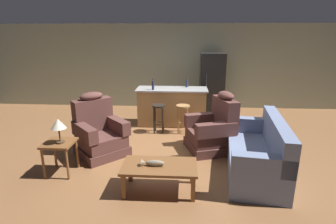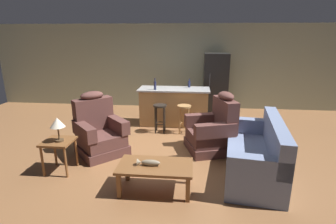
# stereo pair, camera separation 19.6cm
# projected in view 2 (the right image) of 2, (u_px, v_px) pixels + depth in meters

# --- Properties ---
(ground_plane) EXTENTS (12.00, 12.00, 0.00)m
(ground_plane) POSITION_uv_depth(u_px,v_px,m) (169.00, 144.00, 5.63)
(ground_plane) COLOR brown
(back_wall) EXTENTS (12.00, 0.05, 2.60)m
(back_wall) POSITION_uv_depth(u_px,v_px,m) (179.00, 67.00, 8.25)
(back_wall) COLOR #9EA88E
(back_wall) RESTS_ON ground_plane
(coffee_table) EXTENTS (1.10, 0.60, 0.42)m
(coffee_table) POSITION_uv_depth(u_px,v_px,m) (155.00, 168.00, 3.86)
(coffee_table) COLOR brown
(coffee_table) RESTS_ON ground_plane
(fish_figurine) EXTENTS (0.34, 0.10, 0.10)m
(fish_figurine) POSITION_uv_depth(u_px,v_px,m) (148.00, 163.00, 3.82)
(fish_figurine) COLOR #4C3823
(fish_figurine) RESTS_ON coffee_table
(couch) EXTENTS (1.10, 2.00, 0.94)m
(couch) POSITION_uv_depth(u_px,v_px,m) (257.00, 155.00, 4.34)
(couch) COLOR #707FA3
(couch) RESTS_ON ground_plane
(recliner_near_lamp) EXTENTS (1.19, 1.19, 1.20)m
(recliner_near_lamp) POSITION_uv_depth(u_px,v_px,m) (99.00, 132.00, 5.15)
(recliner_near_lamp) COLOR brown
(recliner_near_lamp) RESTS_ON ground_plane
(recliner_near_island) EXTENTS (1.05, 1.05, 1.20)m
(recliner_near_island) POSITION_uv_depth(u_px,v_px,m) (214.00, 131.00, 5.23)
(recliner_near_island) COLOR brown
(recliner_near_island) RESTS_ON ground_plane
(end_table) EXTENTS (0.48, 0.48, 0.56)m
(end_table) POSITION_uv_depth(u_px,v_px,m) (59.00, 146.00, 4.40)
(end_table) COLOR brown
(end_table) RESTS_ON ground_plane
(table_lamp) EXTENTS (0.24, 0.24, 0.41)m
(table_lamp) POSITION_uv_depth(u_px,v_px,m) (57.00, 124.00, 4.26)
(table_lamp) COLOR #4C3823
(table_lamp) RESTS_ON end_table
(kitchen_island) EXTENTS (1.80, 0.70, 0.95)m
(kitchen_island) POSITION_uv_depth(u_px,v_px,m) (174.00, 106.00, 6.79)
(kitchen_island) COLOR #AD7F4C
(kitchen_island) RESTS_ON ground_plane
(bar_stool_left) EXTENTS (0.32, 0.32, 0.68)m
(bar_stool_left) POSITION_uv_depth(u_px,v_px,m) (160.00, 113.00, 6.21)
(bar_stool_left) COLOR black
(bar_stool_left) RESTS_ON ground_plane
(bar_stool_right) EXTENTS (0.32, 0.32, 0.68)m
(bar_stool_right) POSITION_uv_depth(u_px,v_px,m) (184.00, 114.00, 6.16)
(bar_stool_right) COLOR #A87A47
(bar_stool_right) RESTS_ON ground_plane
(refrigerator) EXTENTS (0.70, 0.69, 1.76)m
(refrigerator) POSITION_uv_depth(u_px,v_px,m) (215.00, 84.00, 7.71)
(refrigerator) COLOR black
(refrigerator) RESTS_ON ground_plane
(bottle_tall_green) EXTENTS (0.06, 0.06, 0.29)m
(bottle_tall_green) POSITION_uv_depth(u_px,v_px,m) (155.00, 85.00, 6.48)
(bottle_tall_green) COLOR #23284C
(bottle_tall_green) RESTS_ON kitchen_island
(bottle_short_amber) EXTENTS (0.06, 0.06, 0.23)m
(bottle_short_amber) POSITION_uv_depth(u_px,v_px,m) (189.00, 84.00, 6.79)
(bottle_short_amber) COLOR #23284C
(bottle_short_amber) RESTS_ON kitchen_island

